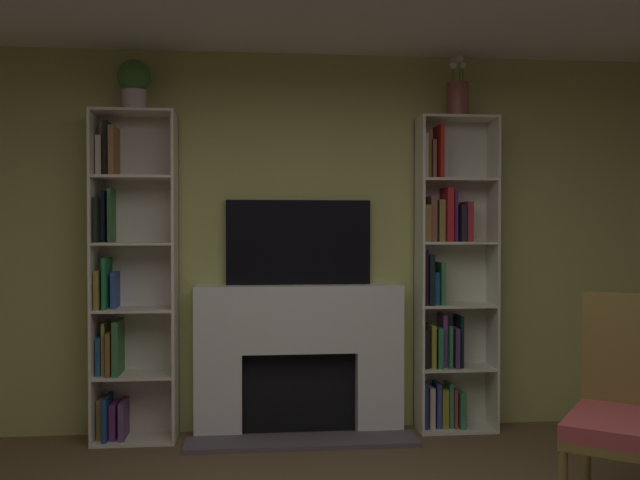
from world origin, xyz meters
The scene contains 8 objects.
wall_back_accent centered at (0.00, 2.64, 1.34)m, with size 5.82×0.06×2.68m, color tan.
fireplace centered at (0.00, 2.50, 0.54)m, with size 1.55×0.51×1.04m.
tv centered at (0.00, 2.58, 1.34)m, with size 1.02×0.06×0.60m, color black.
bookshelf_left centered at (-1.18, 2.49, 1.06)m, with size 0.55×0.32×2.22m.
bookshelf_right centered at (1.06, 2.50, 1.07)m, with size 0.55×0.27×2.22m.
potted_plant centered at (-1.12, 2.46, 2.42)m, with size 0.22×0.22×0.35m.
vase_with_flowers centered at (1.12, 2.45, 2.36)m, with size 0.15×0.15×0.43m.
armchair centered at (1.53, 0.86, 0.56)m, with size 0.83×0.85×1.10m.
Camera 1 is at (-0.34, -2.36, 1.45)m, focal length 39.18 mm.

